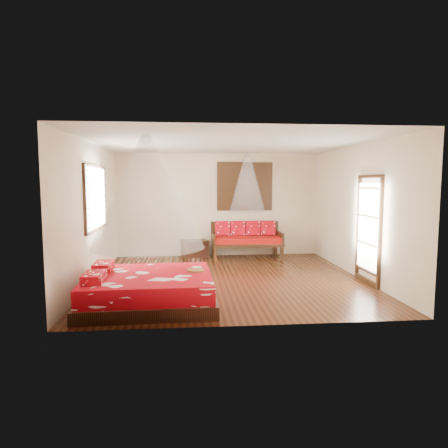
{
  "coord_description": "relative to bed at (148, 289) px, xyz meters",
  "views": [
    {
      "loc": [
        -0.85,
        -8.14,
        2.02
      ],
      "look_at": [
        -0.1,
        0.08,
        1.15
      ],
      "focal_mm": 32.0,
      "sensor_mm": 36.0,
      "label": 1
    }
  ],
  "objects": [
    {
      "name": "storage_chest",
      "position": [
        0.84,
        4.05,
        -0.01
      ],
      "size": [
        0.8,
        0.68,
        0.47
      ],
      "rotation": [
        0.0,
        0.0,
        0.3
      ],
      "color": "black",
      "rests_on": "floor"
    },
    {
      "name": "mosquito_net_main",
      "position": [
        0.02,
        0.0,
        1.6
      ],
      "size": [
        1.84,
        1.84,
        1.8
      ],
      "primitive_type": "cone",
      "color": "white",
      "rests_on": "ceiling"
    },
    {
      "name": "daybed",
      "position": [
        2.23,
        3.99,
        0.27
      ],
      "size": [
        1.87,
        0.83,
        0.96
      ],
      "color": "black",
      "rests_on": "floor"
    },
    {
      "name": "room",
      "position": [
        1.51,
        1.6,
        1.15
      ],
      "size": [
        5.54,
        5.54,
        2.84
      ],
      "color": "black",
      "rests_on": "ground"
    },
    {
      "name": "wine_tray",
      "position": [
        0.79,
        0.18,
        0.31
      ],
      "size": [
        0.3,
        0.3,
        0.23
      ],
      "rotation": [
        0.0,
        0.0,
        0.33
      ],
      "color": "brown",
      "rests_on": "bed"
    },
    {
      "name": "mosquito_net_daybed",
      "position": [
        2.23,
        3.85,
        1.75
      ],
      "size": [
        0.94,
        0.94,
        1.5
      ],
      "primitive_type": "cone",
      "color": "white",
      "rests_on": "ceiling"
    },
    {
      "name": "shutter_panel",
      "position": [
        2.23,
        4.32,
        1.65
      ],
      "size": [
        1.52,
        0.06,
        1.32
      ],
      "color": "black",
      "rests_on": "wall_back"
    },
    {
      "name": "glazed_door",
      "position": [
        4.23,
        1.0,
        0.82
      ],
      "size": [
        0.08,
        1.02,
        2.16
      ],
      "color": "black",
      "rests_on": "floor"
    },
    {
      "name": "bed",
      "position": [
        0.0,
        0.0,
        0.0
      ],
      "size": [
        2.19,
        1.99,
        0.64
      ],
      "rotation": [
        0.0,
        0.0,
        0.03
      ],
      "color": "black",
      "rests_on": "floor"
    },
    {
      "name": "window_left",
      "position": [
        -1.2,
        1.8,
        1.45
      ],
      "size": [
        0.1,
        1.74,
        1.34
      ],
      "color": "black",
      "rests_on": "wall_left"
    }
  ]
}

